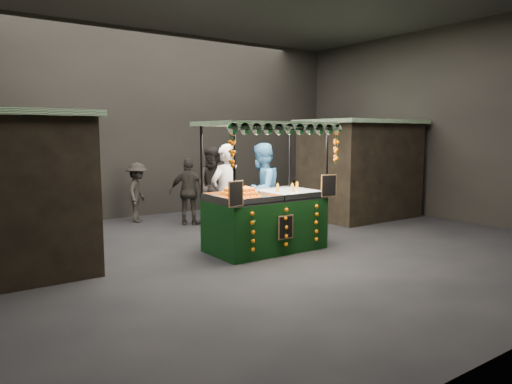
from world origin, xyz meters
TOP-DOWN VIEW (x-y plane):
  - ground at (0.00, 0.00)m, footprint 12.00×12.00m
  - market_hall at (0.00, 0.00)m, footprint 12.10×10.10m
  - neighbour_stall_right at (4.40, 1.50)m, footprint 3.00×2.20m
  - juice_stall at (0.11, -0.08)m, footprint 2.54×1.49m
  - vendor_grey at (-0.30, 0.74)m, footprint 0.83×0.64m
  - vendor_blue at (0.68, 0.87)m, footprint 1.23×1.12m
  - shopper_0 at (-3.36, 3.17)m, footprint 0.70×0.52m
  - shopper_1 at (0.57, 2.69)m, footprint 1.17×1.18m
  - shopper_2 at (0.10, 3.10)m, footprint 1.04×0.83m
  - shopper_3 at (-0.80, 4.20)m, footprint 1.02×1.13m
  - shopper_4 at (-2.63, 3.80)m, footprint 0.86×0.63m
  - shopper_5 at (3.39, 2.38)m, footprint 0.62×1.57m
  - shopper_6 at (1.57, 4.34)m, footprint 0.45×0.65m

SIDE VIEW (x-z plane):
  - ground at x=0.00m, z-range 0.00..0.00m
  - shopper_3 at x=-0.80m, z-range 0.00..1.52m
  - juice_stall at x=0.11m, z-range -0.46..1.99m
  - shopper_4 at x=-2.63m, z-range 0.00..1.62m
  - shopper_2 at x=0.10m, z-range 0.00..1.65m
  - shopper_5 at x=3.39m, z-range 0.00..1.65m
  - shopper_6 at x=1.57m, z-range 0.00..1.73m
  - shopper_0 at x=-3.36m, z-range 0.00..1.75m
  - shopper_1 at x=0.57m, z-range 0.00..1.92m
  - vendor_grey at x=-0.30m, z-range 0.00..2.04m
  - vendor_blue at x=0.68m, z-range 0.00..2.04m
  - neighbour_stall_right at x=4.40m, z-range 0.01..2.61m
  - market_hall at x=0.00m, z-range 0.86..5.91m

